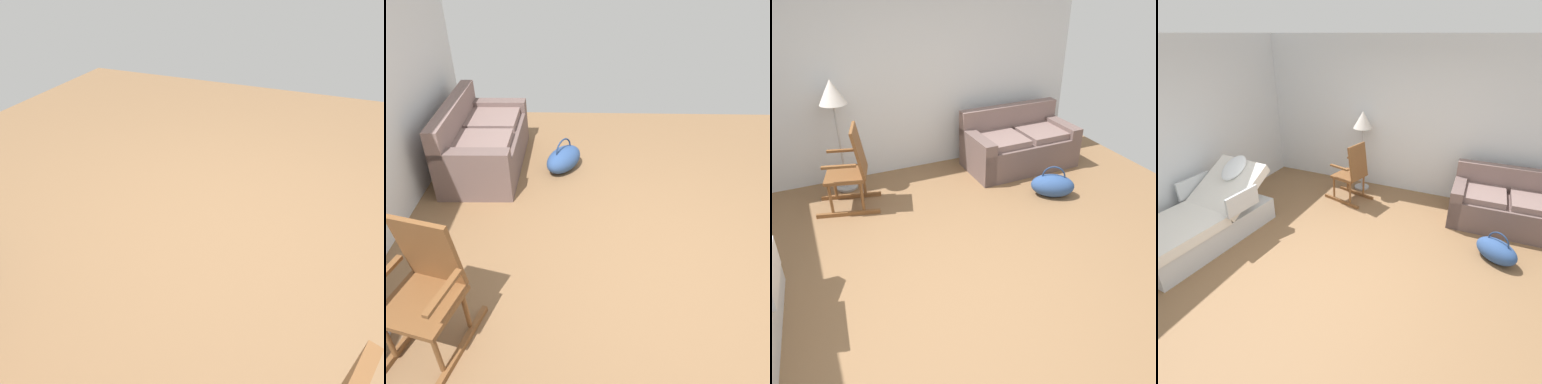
% 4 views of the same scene
% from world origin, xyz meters
% --- Properties ---
extents(ground_plane, '(6.93, 6.93, 0.00)m').
position_xyz_m(ground_plane, '(0.00, 0.00, 0.00)').
color(ground_plane, olive).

